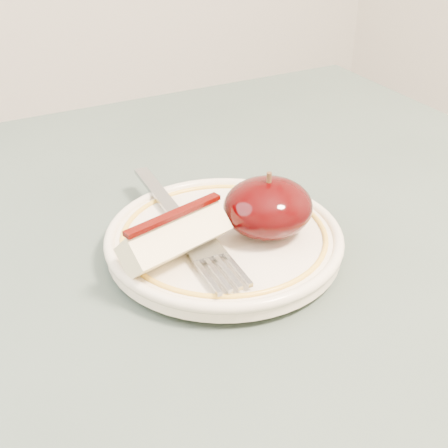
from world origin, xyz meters
name	(u,v)px	position (x,y,z in m)	size (l,w,h in m)	color
table	(193,431)	(0.00, 0.00, 0.66)	(0.90, 0.90, 0.75)	brown
plate	(224,239)	(0.07, 0.08, 0.76)	(0.19, 0.19, 0.02)	beige
apple_half	(268,207)	(0.10, 0.07, 0.79)	(0.07, 0.07, 0.05)	black
apple_wedge	(175,237)	(0.02, 0.07, 0.79)	(0.09, 0.06, 0.04)	#F4E5B4
fork	(184,224)	(0.04, 0.10, 0.77)	(0.03, 0.20, 0.00)	gray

